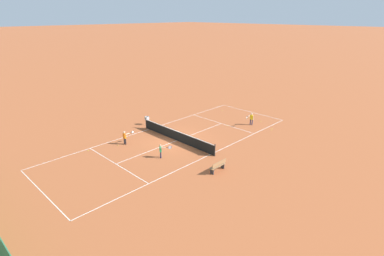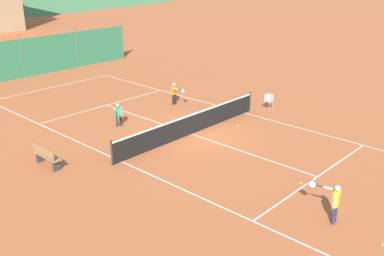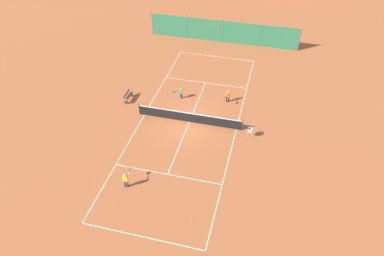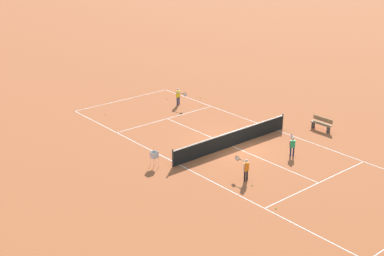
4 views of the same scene
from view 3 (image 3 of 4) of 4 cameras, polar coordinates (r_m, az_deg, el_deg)
name	(u,v)px [view 3 (image 3 of 4)]	position (r m, az deg, el deg)	size (l,w,h in m)	color
ground_plane	(189,122)	(32.35, -0.40, 0.95)	(600.00, 600.00, 0.00)	#A8542D
court_line_markings	(189,122)	(32.35, -0.40, 0.95)	(8.25, 23.85, 0.01)	white
tennis_net	(189,117)	(32.04, -0.40, 1.65)	(9.18, 0.08, 1.06)	#2D2D2D
windscreen_fence_far	(223,32)	(44.64, 4.76, 14.43)	(17.28, 0.08, 2.90)	#2D754C
player_far_service	(228,96)	(34.45, 5.48, 4.94)	(0.41, 1.03, 1.22)	black
player_near_service	(126,179)	(26.86, -10.05, -7.67)	(0.43, 1.08, 1.27)	#23284C
player_far_baseline	(181,92)	(34.81, -1.73, 5.45)	(0.80, 0.80, 1.15)	#23284C
tennis_ball_by_net_right	(192,220)	(25.11, -0.01, -13.87)	(0.07, 0.07, 0.07)	#CCE033
tennis_ball_near_corner	(231,98)	(35.36, 5.89, 4.59)	(0.07, 0.07, 0.07)	#CCE033
tennis_ball_mid_court	(213,133)	(31.22, 3.17, -0.72)	(0.07, 0.07, 0.07)	#CCE033
tennis_ball_far_corner	(96,181)	(28.14, -14.46, -7.87)	(0.07, 0.07, 0.07)	#CCE033
tennis_ball_alley_right	(116,203)	(26.52, -11.57, -11.07)	(0.07, 0.07, 0.07)	#CCE033
tennis_ball_by_net_left	(243,86)	(37.25, 7.81, 6.42)	(0.07, 0.07, 0.07)	#CCE033
tennis_ball_service_box	(95,186)	(27.85, -14.50, -8.51)	(0.07, 0.07, 0.07)	#CCE033
tennis_ball_alley_left	(156,170)	(28.15, -5.46, -6.42)	(0.07, 0.07, 0.07)	#CCE033
ball_hopper	(250,131)	(30.78, 8.87, -0.40)	(0.36, 0.36, 0.89)	#B7B7BC
courtside_bench	(128,96)	(35.21, -9.75, 4.83)	(0.36, 1.50, 0.84)	olive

